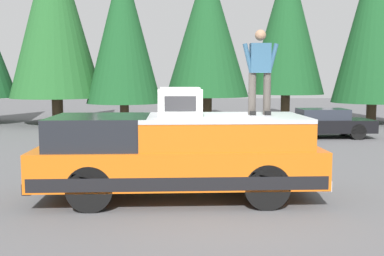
{
  "coord_description": "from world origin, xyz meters",
  "views": [
    {
      "loc": [
        -8.78,
        0.93,
        2.39
      ],
      "look_at": [
        0.67,
        0.48,
        1.35
      ],
      "focal_mm": 42.79,
      "sensor_mm": 36.0,
      "label": 1
    }
  ],
  "objects_px": {
    "pickup_truck": "(178,155)",
    "compressor_unit": "(180,102)",
    "person_on_truck_bed": "(260,70)",
    "parked_car_black": "(320,123)"
  },
  "relations": [
    {
      "from": "compressor_unit",
      "to": "parked_car_black",
      "type": "bearing_deg",
      "value": -32.36
    },
    {
      "from": "compressor_unit",
      "to": "pickup_truck",
      "type": "bearing_deg",
      "value": 12.0
    },
    {
      "from": "pickup_truck",
      "to": "person_on_truck_bed",
      "type": "relative_size",
      "value": 3.28
    },
    {
      "from": "compressor_unit",
      "to": "person_on_truck_bed",
      "type": "height_order",
      "value": "person_on_truck_bed"
    },
    {
      "from": "pickup_truck",
      "to": "person_on_truck_bed",
      "type": "bearing_deg",
      "value": -84.62
    },
    {
      "from": "compressor_unit",
      "to": "parked_car_black",
      "type": "xyz_separation_m",
      "value": [
        9.22,
        -5.84,
        -1.35
      ]
    },
    {
      "from": "compressor_unit",
      "to": "parked_car_black",
      "type": "distance_m",
      "value": 11.0
    },
    {
      "from": "pickup_truck",
      "to": "compressor_unit",
      "type": "distance_m",
      "value": 1.06
    },
    {
      "from": "pickup_truck",
      "to": "parked_car_black",
      "type": "xyz_separation_m",
      "value": [
        9.08,
        -5.87,
        -0.29
      ]
    },
    {
      "from": "pickup_truck",
      "to": "person_on_truck_bed",
      "type": "height_order",
      "value": "person_on_truck_bed"
    }
  ]
}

